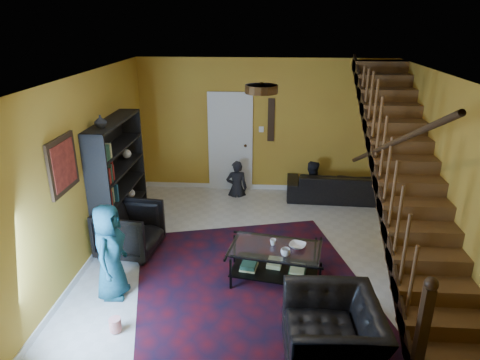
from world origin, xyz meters
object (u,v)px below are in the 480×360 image
object	(u,v)px
bookshelf	(119,180)
sofa	(335,186)
armchair_right	(332,334)
coffee_table	(275,260)
armchair_left	(130,230)

from	to	relation	value
bookshelf	sofa	xyz separation A→B (m)	(3.90, 1.70, -0.68)
bookshelf	sofa	distance (m)	4.31
bookshelf	sofa	world-z (taller)	bookshelf
armchair_right	coffee_table	xyz separation A→B (m)	(-0.60, 1.59, -0.08)
armchair_right	coffee_table	distance (m)	1.70
sofa	bookshelf	bearing A→B (deg)	26.08
sofa	coffee_table	world-z (taller)	sofa
armchair_left	coffee_table	size ratio (longest dim) A/B	0.64
armchair_left	armchair_right	size ratio (longest dim) A/B	0.78
armchair_right	armchair_left	bearing A→B (deg)	-129.01
coffee_table	bookshelf	bearing A→B (deg)	154.51
armchair_left	armchair_right	world-z (taller)	armchair_left
armchair_left	armchair_right	xyz separation A→B (m)	(2.88, -2.14, -0.04)
coffee_table	armchair_left	bearing A→B (deg)	166.59
bookshelf	armchair_left	size ratio (longest dim) A/B	2.24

